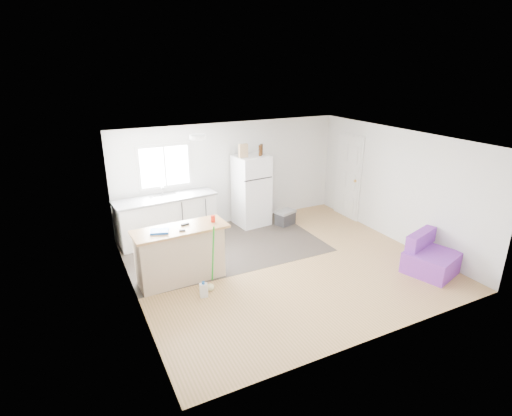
{
  "coord_description": "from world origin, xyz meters",
  "views": [
    {
      "loc": [
        -3.54,
        -5.91,
        3.64
      ],
      "look_at": [
        -0.23,
        0.7,
        0.96
      ],
      "focal_mm": 28.0,
      "sensor_mm": 36.0,
      "label": 1
    }
  ],
  "objects_px": {
    "cardboard_box": "(243,151)",
    "mop": "(211,277)",
    "bottle_left": "(260,150)",
    "bottle_right": "(261,149)",
    "red_cup": "(213,219)",
    "cleaner_jug": "(204,290)",
    "blue_tray": "(159,231)",
    "kitchen_cabinets": "(167,218)",
    "cooler": "(285,217)",
    "purple_seat": "(430,259)",
    "refrigerator": "(251,191)",
    "peninsula": "(180,254)"
  },
  "relations": [
    {
      "from": "blue_tray",
      "to": "cardboard_box",
      "type": "height_order",
      "value": "cardboard_box"
    },
    {
      "from": "cardboard_box",
      "to": "bottle_right",
      "type": "bearing_deg",
      "value": 7.26
    },
    {
      "from": "mop",
      "to": "bottle_right",
      "type": "bearing_deg",
      "value": 54.54
    },
    {
      "from": "kitchen_cabinets",
      "to": "blue_tray",
      "type": "distance_m",
      "value": 2.06
    },
    {
      "from": "mop",
      "to": "red_cup",
      "type": "relative_size",
      "value": 9.84
    },
    {
      "from": "cooler",
      "to": "blue_tray",
      "type": "relative_size",
      "value": 1.77
    },
    {
      "from": "kitchen_cabinets",
      "to": "cardboard_box",
      "type": "distance_m",
      "value": 2.24
    },
    {
      "from": "cleaner_jug",
      "to": "mop",
      "type": "xyz_separation_m",
      "value": [
        0.2,
        0.17,
        0.11
      ]
    },
    {
      "from": "peninsula",
      "to": "blue_tray",
      "type": "relative_size",
      "value": 5.49
    },
    {
      "from": "kitchen_cabinets",
      "to": "cardboard_box",
      "type": "xyz_separation_m",
      "value": [
        1.81,
        -0.08,
        1.32
      ]
    },
    {
      "from": "peninsula",
      "to": "cooler",
      "type": "xyz_separation_m",
      "value": [
        2.98,
        1.44,
        -0.33
      ]
    },
    {
      "from": "peninsula",
      "to": "red_cup",
      "type": "xyz_separation_m",
      "value": [
        0.63,
        0.01,
        0.55
      ]
    },
    {
      "from": "purple_seat",
      "to": "mop",
      "type": "relative_size",
      "value": 0.89
    },
    {
      "from": "refrigerator",
      "to": "bottle_right",
      "type": "relative_size",
      "value": 6.64
    },
    {
      "from": "refrigerator",
      "to": "cardboard_box",
      "type": "relative_size",
      "value": 5.54
    },
    {
      "from": "mop",
      "to": "red_cup",
      "type": "distance_m",
      "value": 1.02
    },
    {
      "from": "cleaner_jug",
      "to": "bottle_right",
      "type": "xyz_separation_m",
      "value": [
        2.38,
        2.56,
        1.66
      ]
    },
    {
      "from": "purple_seat",
      "to": "red_cup",
      "type": "xyz_separation_m",
      "value": [
        -3.56,
        1.75,
        0.8
      ]
    },
    {
      "from": "kitchen_cabinets",
      "to": "red_cup",
      "type": "xyz_separation_m",
      "value": [
        0.38,
        -1.86,
        0.56
      ]
    },
    {
      "from": "bottle_left",
      "to": "blue_tray",
      "type": "bearing_deg",
      "value": -147.45
    },
    {
      "from": "cooler",
      "to": "red_cup",
      "type": "xyz_separation_m",
      "value": [
        -2.35,
        -1.43,
        0.88
      ]
    },
    {
      "from": "mop",
      "to": "red_cup",
      "type": "bearing_deg",
      "value": 70.43
    },
    {
      "from": "kitchen_cabinets",
      "to": "bottle_right",
      "type": "bearing_deg",
      "value": -5.79
    },
    {
      "from": "cooler",
      "to": "cardboard_box",
      "type": "bearing_deg",
      "value": 140.62
    },
    {
      "from": "bottle_left",
      "to": "bottle_right",
      "type": "xyz_separation_m",
      "value": [
        0.08,
        0.11,
        0.0
      ]
    },
    {
      "from": "cooler",
      "to": "purple_seat",
      "type": "xyz_separation_m",
      "value": [
        1.21,
        -3.17,
        0.08
      ]
    },
    {
      "from": "blue_tray",
      "to": "cardboard_box",
      "type": "bearing_deg",
      "value": 37.41
    },
    {
      "from": "kitchen_cabinets",
      "to": "bottle_left",
      "type": "bearing_deg",
      "value": -8.56
    },
    {
      "from": "kitchen_cabinets",
      "to": "cardboard_box",
      "type": "relative_size",
      "value": 7.39
    },
    {
      "from": "kitchen_cabinets",
      "to": "purple_seat",
      "type": "xyz_separation_m",
      "value": [
        3.95,
        -3.61,
        -0.24
      ]
    },
    {
      "from": "cardboard_box",
      "to": "mop",
      "type": "bearing_deg",
      "value": -126.04
    },
    {
      "from": "kitchen_cabinets",
      "to": "blue_tray",
      "type": "xyz_separation_m",
      "value": [
        -0.58,
        -1.9,
        0.52
      ]
    },
    {
      "from": "peninsula",
      "to": "purple_seat",
      "type": "distance_m",
      "value": 4.54
    },
    {
      "from": "refrigerator",
      "to": "blue_tray",
      "type": "relative_size",
      "value": 5.54
    },
    {
      "from": "red_cup",
      "to": "bottle_left",
      "type": "xyz_separation_m",
      "value": [
        1.83,
        1.74,
        0.73
      ]
    },
    {
      "from": "peninsula",
      "to": "cooler",
      "type": "bearing_deg",
      "value": 23.13
    },
    {
      "from": "mop",
      "to": "bottle_left",
      "type": "bearing_deg",
      "value": 54.34
    },
    {
      "from": "cooler",
      "to": "blue_tray",
      "type": "distance_m",
      "value": 3.72
    },
    {
      "from": "purple_seat",
      "to": "blue_tray",
      "type": "bearing_deg",
      "value": 142.25
    },
    {
      "from": "blue_tray",
      "to": "cooler",
      "type": "bearing_deg",
      "value": 23.85
    },
    {
      "from": "peninsula",
      "to": "blue_tray",
      "type": "distance_m",
      "value": 0.61
    },
    {
      "from": "purple_seat",
      "to": "cardboard_box",
      "type": "height_order",
      "value": "cardboard_box"
    },
    {
      "from": "blue_tray",
      "to": "bottle_right",
      "type": "distance_m",
      "value": 3.53
    },
    {
      "from": "cooler",
      "to": "cardboard_box",
      "type": "xyz_separation_m",
      "value": [
        -0.92,
        0.36,
        1.63
      ]
    },
    {
      "from": "cooler",
      "to": "mop",
      "type": "xyz_separation_m",
      "value": [
        -2.61,
        -1.96,
        0.05
      ]
    },
    {
      "from": "kitchen_cabinets",
      "to": "red_cup",
      "type": "relative_size",
      "value": 18.49
    },
    {
      "from": "red_cup",
      "to": "bottle_right",
      "type": "distance_m",
      "value": 2.76
    },
    {
      "from": "refrigerator",
      "to": "purple_seat",
      "type": "xyz_separation_m",
      "value": [
        1.91,
        -3.58,
        -0.58
      ]
    },
    {
      "from": "mop",
      "to": "cooler",
      "type": "bearing_deg",
      "value": 43.8
    },
    {
      "from": "refrigerator",
      "to": "cleaner_jug",
      "type": "height_order",
      "value": "refrigerator"
    }
  ]
}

